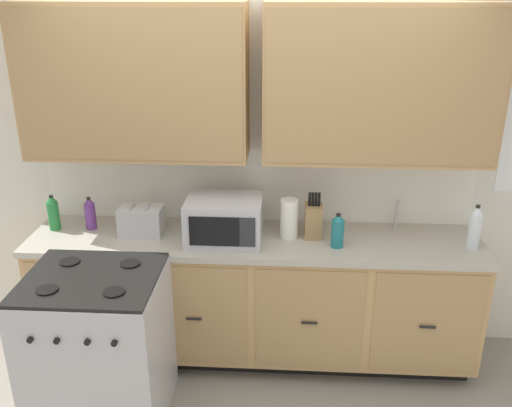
{
  "coord_description": "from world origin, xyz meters",
  "views": [
    {
      "loc": [
        0.22,
        -2.99,
        2.46
      ],
      "look_at": [
        0.01,
        0.27,
        1.16
      ],
      "focal_mm": 39.06,
      "sensor_mm": 36.0,
      "label": 1
    }
  ],
  "objects_px": {
    "stove_range": "(99,347)",
    "bottle_green": "(53,213)",
    "toaster": "(141,221)",
    "knife_block": "(313,220)",
    "bottle_violet": "(90,213)",
    "bottle_teal": "(338,231)",
    "microwave": "(224,220)",
    "bottle_clear": "(475,227)",
    "paper_towel_roll": "(289,218)"
  },
  "relations": [
    {
      "from": "bottle_green",
      "to": "paper_towel_roll",
      "type": "bearing_deg",
      "value": -0.89
    },
    {
      "from": "paper_towel_roll",
      "to": "bottle_teal",
      "type": "xyz_separation_m",
      "value": [
        0.3,
        -0.13,
        -0.02
      ]
    },
    {
      "from": "paper_towel_roll",
      "to": "bottle_violet",
      "type": "xyz_separation_m",
      "value": [
        -1.33,
        0.05,
        -0.02
      ]
    },
    {
      "from": "knife_block",
      "to": "bottle_violet",
      "type": "height_order",
      "value": "knife_block"
    },
    {
      "from": "bottle_teal",
      "to": "bottle_green",
      "type": "height_order",
      "value": "bottle_green"
    },
    {
      "from": "bottle_clear",
      "to": "bottle_violet",
      "type": "bearing_deg",
      "value": 176.64
    },
    {
      "from": "microwave",
      "to": "toaster",
      "type": "xyz_separation_m",
      "value": [
        -0.55,
        0.06,
        -0.04
      ]
    },
    {
      "from": "stove_range",
      "to": "paper_towel_roll",
      "type": "distance_m",
      "value": 1.4
    },
    {
      "from": "knife_block",
      "to": "bottle_clear",
      "type": "height_order",
      "value": "knife_block"
    },
    {
      "from": "knife_block",
      "to": "bottle_clear",
      "type": "distance_m",
      "value": 1.0
    },
    {
      "from": "stove_range",
      "to": "knife_block",
      "type": "height_order",
      "value": "knife_block"
    },
    {
      "from": "bottle_teal",
      "to": "bottle_green",
      "type": "bearing_deg",
      "value": 175.4
    },
    {
      "from": "stove_range",
      "to": "bottle_clear",
      "type": "relative_size",
      "value": 3.29
    },
    {
      "from": "microwave",
      "to": "bottle_clear",
      "type": "height_order",
      "value": "bottle_clear"
    },
    {
      "from": "knife_block",
      "to": "bottle_clear",
      "type": "xyz_separation_m",
      "value": [
        0.99,
        -0.11,
        0.03
      ]
    },
    {
      "from": "stove_range",
      "to": "bottle_teal",
      "type": "height_order",
      "value": "bottle_teal"
    },
    {
      "from": "stove_range",
      "to": "knife_block",
      "type": "xyz_separation_m",
      "value": [
        1.25,
        0.67,
        0.56
      ]
    },
    {
      "from": "bottle_teal",
      "to": "bottle_clear",
      "type": "relative_size",
      "value": 0.77
    },
    {
      "from": "bottle_green",
      "to": "bottle_clear",
      "type": "relative_size",
      "value": 0.84
    },
    {
      "from": "bottle_violet",
      "to": "microwave",
      "type": "bearing_deg",
      "value": -7.7
    },
    {
      "from": "bottle_green",
      "to": "toaster",
      "type": "bearing_deg",
      "value": -4.02
    },
    {
      "from": "paper_towel_roll",
      "to": "bottle_teal",
      "type": "relative_size",
      "value": 1.16
    },
    {
      "from": "toaster",
      "to": "bottle_green",
      "type": "height_order",
      "value": "bottle_green"
    },
    {
      "from": "stove_range",
      "to": "toaster",
      "type": "distance_m",
      "value": 0.84
    },
    {
      "from": "microwave",
      "to": "bottle_clear",
      "type": "xyz_separation_m",
      "value": [
        1.56,
        -0.02,
        0.0
      ]
    },
    {
      "from": "toaster",
      "to": "bottle_violet",
      "type": "bearing_deg",
      "value": 169.39
    },
    {
      "from": "bottle_green",
      "to": "bottle_violet",
      "type": "xyz_separation_m",
      "value": [
        0.24,
        0.03,
        -0.01
      ]
    },
    {
      "from": "toaster",
      "to": "bottle_teal",
      "type": "relative_size",
      "value": 1.25
    },
    {
      "from": "bottle_teal",
      "to": "bottle_violet",
      "type": "xyz_separation_m",
      "value": [
        -1.64,
        0.18,
        0.0
      ]
    },
    {
      "from": "knife_block",
      "to": "bottle_teal",
      "type": "xyz_separation_m",
      "value": [
        0.15,
        -0.14,
        -0.01
      ]
    },
    {
      "from": "stove_range",
      "to": "microwave",
      "type": "height_order",
      "value": "microwave"
    },
    {
      "from": "stove_range",
      "to": "bottle_green",
      "type": "relative_size",
      "value": 3.9
    },
    {
      "from": "toaster",
      "to": "bottle_clear",
      "type": "distance_m",
      "value": 2.12
    },
    {
      "from": "microwave",
      "to": "bottle_green",
      "type": "bearing_deg",
      "value": 175.15
    },
    {
      "from": "microwave",
      "to": "toaster",
      "type": "height_order",
      "value": "microwave"
    },
    {
      "from": "toaster",
      "to": "bottle_teal",
      "type": "height_order",
      "value": "bottle_teal"
    },
    {
      "from": "bottle_clear",
      "to": "bottle_violet",
      "type": "relative_size",
      "value": 1.29
    },
    {
      "from": "bottle_green",
      "to": "bottle_clear",
      "type": "bearing_deg",
      "value": -2.52
    },
    {
      "from": "bottle_clear",
      "to": "bottle_teal",
      "type": "bearing_deg",
      "value": -177.89
    },
    {
      "from": "bottle_teal",
      "to": "paper_towel_roll",
      "type": "bearing_deg",
      "value": 157.35
    },
    {
      "from": "stove_range",
      "to": "bottle_teal",
      "type": "bearing_deg",
      "value": 20.65
    },
    {
      "from": "bottle_violet",
      "to": "stove_range",
      "type": "bearing_deg",
      "value": -71.45
    },
    {
      "from": "bottle_violet",
      "to": "paper_towel_roll",
      "type": "bearing_deg",
      "value": -2.16
    },
    {
      "from": "toaster",
      "to": "bottle_clear",
      "type": "xyz_separation_m",
      "value": [
        2.12,
        -0.08,
        0.05
      ]
    },
    {
      "from": "microwave",
      "to": "knife_block",
      "type": "distance_m",
      "value": 0.58
    },
    {
      "from": "paper_towel_roll",
      "to": "toaster",
      "type": "bearing_deg",
      "value": -178.93
    },
    {
      "from": "stove_range",
      "to": "microwave",
      "type": "distance_m",
      "value": 1.07
    },
    {
      "from": "stove_range",
      "to": "bottle_teal",
      "type": "relative_size",
      "value": 4.25
    },
    {
      "from": "microwave",
      "to": "bottle_green",
      "type": "xyz_separation_m",
      "value": [
        -1.16,
        0.1,
        -0.02
      ]
    },
    {
      "from": "bottle_teal",
      "to": "microwave",
      "type": "bearing_deg",
      "value": 175.81
    }
  ]
}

